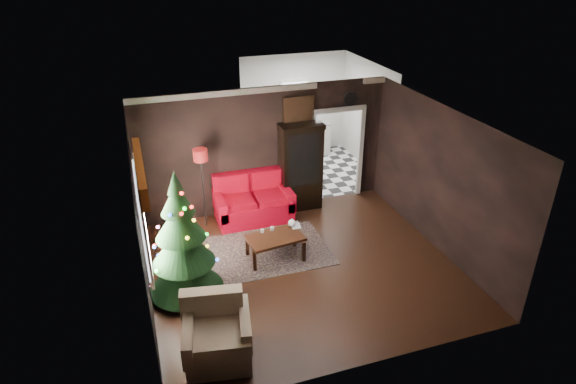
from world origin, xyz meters
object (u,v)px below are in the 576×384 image
object	(u,v)px
floor_lamp	(203,191)
teapot	(292,223)
coffee_table	(275,247)
christmas_tree	(182,242)
loveseat	(254,199)
kitchen_table	(305,164)
wall_clock	(350,99)
armchair	(217,333)
curio_cabinet	(301,169)

from	to	relation	value
floor_lamp	teapot	bearing A→B (deg)	-43.38
floor_lamp	teapot	xyz separation A→B (m)	(1.46, -1.38, -0.27)
floor_lamp	coffee_table	world-z (taller)	floor_lamp
christmas_tree	coffee_table	distance (m)	2.00
loveseat	kitchen_table	xyz separation A→B (m)	(1.80, 1.65, -0.12)
loveseat	wall_clock	bearing A→B (deg)	9.66
floor_lamp	armchair	size ratio (longest dim) A/B	1.90
floor_lamp	coffee_table	bearing A→B (deg)	-57.24
christmas_tree	teapot	world-z (taller)	christmas_tree
armchair	teapot	world-z (taller)	armchair
coffee_table	armchair	bearing A→B (deg)	-125.12
curio_cabinet	coffee_table	xyz separation A→B (m)	(-1.15, -1.81, -0.70)
kitchen_table	wall_clock	bearing A→B (deg)	-66.25
armchair	christmas_tree	bearing A→B (deg)	108.34
kitchen_table	armchair	bearing A→B (deg)	-121.61
loveseat	armchair	xyz separation A→B (m)	(-1.52, -3.74, -0.04)
curio_cabinet	teapot	size ratio (longest dim) A/B	10.90
curio_cabinet	teapot	world-z (taller)	curio_cabinet
loveseat	floor_lamp	bearing A→B (deg)	177.77
wall_clock	armchair	bearing A→B (deg)	-133.05
armchair	teapot	distance (m)	3.08
loveseat	christmas_tree	world-z (taller)	christmas_tree
loveseat	kitchen_table	bearing A→B (deg)	42.51
floor_lamp	wall_clock	size ratio (longest dim) A/B	5.81
coffee_table	kitchen_table	world-z (taller)	kitchen_table
teapot	floor_lamp	bearing A→B (deg)	136.62
loveseat	coffee_table	size ratio (longest dim) A/B	1.63
teapot	kitchen_table	xyz separation A→B (m)	(1.38, 2.99, -0.19)
coffee_table	kitchen_table	bearing A→B (deg)	60.89
coffee_table	curio_cabinet	bearing A→B (deg)	57.47
armchair	wall_clock	size ratio (longest dim) A/B	3.05
loveseat	wall_clock	distance (m)	3.04
kitchen_table	coffee_table	bearing A→B (deg)	-119.11
loveseat	floor_lamp	size ratio (longest dim) A/B	0.91
christmas_tree	coffee_table	size ratio (longest dim) A/B	2.29
floor_lamp	coffee_table	xyz separation A→B (m)	(1.05, -1.63, -0.58)
curio_cabinet	wall_clock	xyz separation A→B (m)	(1.20, 0.18, 1.43)
curio_cabinet	christmas_tree	bearing A→B (deg)	-141.05
curio_cabinet	floor_lamp	distance (m)	2.21
armchair	teapot	size ratio (longest dim) A/B	5.60
armchair	floor_lamp	bearing A→B (deg)	93.07
coffee_table	kitchen_table	distance (m)	3.70
christmas_tree	kitchen_table	xyz separation A→B (m)	(3.55, 3.77, -0.68)
floor_lamp	coffee_table	distance (m)	2.02
coffee_table	kitchen_table	size ratio (longest dim) A/B	1.39
loveseat	christmas_tree	distance (m)	2.81
teapot	wall_clock	size ratio (longest dim) A/B	0.54
loveseat	kitchen_table	world-z (taller)	loveseat
kitchen_table	teapot	bearing A→B (deg)	-114.84
floor_lamp	curio_cabinet	bearing A→B (deg)	4.66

